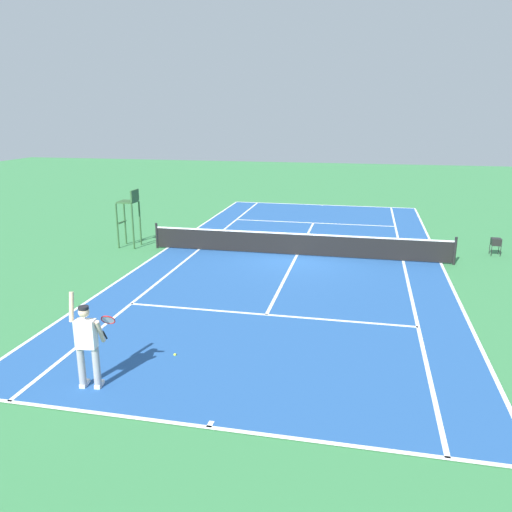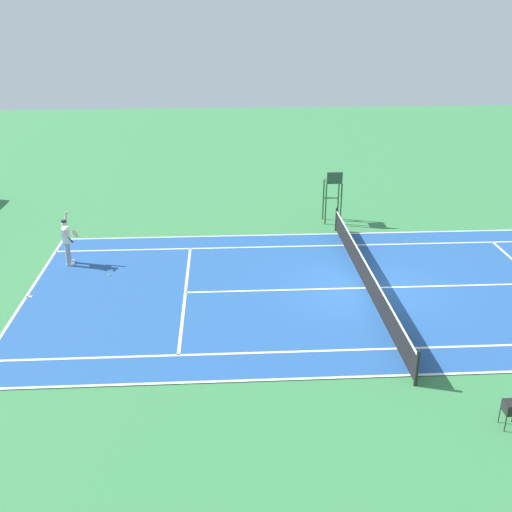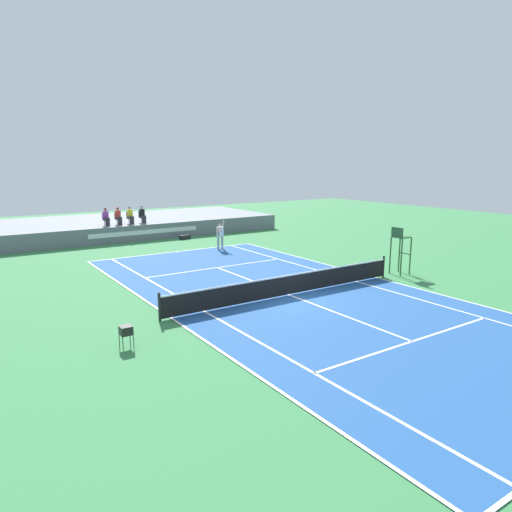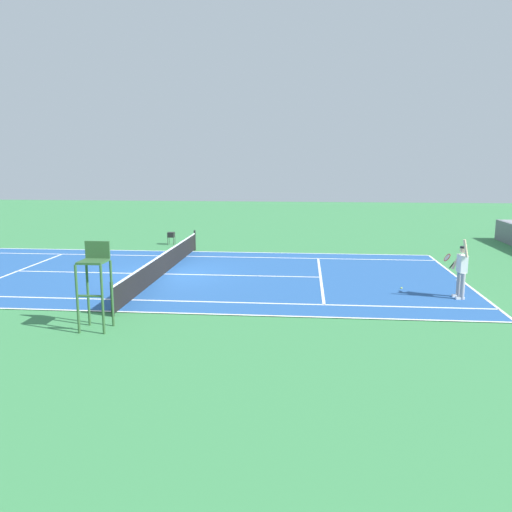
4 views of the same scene
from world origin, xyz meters
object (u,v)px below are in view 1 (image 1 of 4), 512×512
tennis_player (88,344)px  tennis_ball (175,355)px  umpire_chair (129,211)px  ball_hopper (496,242)px

tennis_player → tennis_ball: bearing=-124.4°
tennis_player → tennis_ball: (-1.18, -1.72, -0.96)m
umpire_chair → ball_hopper: (-14.86, -1.73, -0.98)m
tennis_ball → umpire_chair: 10.91m
umpire_chair → ball_hopper: bearing=-173.4°
tennis_ball → umpire_chair: (5.48, -9.31, 1.52)m
tennis_ball → ball_hopper: (-9.37, -11.04, 0.54)m
tennis_player → umpire_chair: umpire_chair is taller
tennis_ball → umpire_chair: bearing=-59.5°
ball_hopper → umpire_chair: bearing=6.6°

